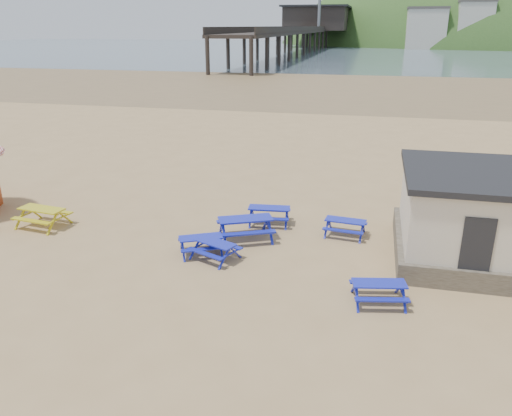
% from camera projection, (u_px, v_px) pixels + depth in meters
% --- Properties ---
extents(ground, '(400.00, 400.00, 0.00)m').
position_uv_depth(ground, '(208.00, 243.00, 18.74)').
color(ground, tan).
rests_on(ground, ground).
extents(wet_sand, '(400.00, 400.00, 0.00)m').
position_uv_depth(wet_sand, '(334.00, 85.00, 69.00)').
color(wet_sand, olive).
rests_on(wet_sand, ground).
extents(sea, '(400.00, 400.00, 0.00)m').
position_uv_depth(sea, '(363.00, 49.00, 174.09)').
color(sea, '#4B5D6B').
rests_on(sea, ground).
extents(picnic_table_blue_a, '(2.52, 2.33, 0.85)m').
position_uv_depth(picnic_table_blue_a, '(246.00, 228.00, 19.00)').
color(picnic_table_blue_a, '#121C9C').
rests_on(picnic_table_blue_a, ground).
extents(picnic_table_blue_b, '(1.67, 1.41, 0.65)m').
position_uv_depth(picnic_table_blue_b, '(345.00, 228.00, 19.34)').
color(picnic_table_blue_b, '#121C9C').
rests_on(picnic_table_blue_b, ground).
extents(picnic_table_blue_c, '(1.82, 1.53, 0.71)m').
position_uv_depth(picnic_table_blue_c, '(269.00, 215.00, 20.50)').
color(picnic_table_blue_c, '#121C9C').
rests_on(picnic_table_blue_c, ground).
extents(picnic_table_blue_d, '(1.90, 1.74, 0.64)m').
position_uv_depth(picnic_table_blue_d, '(215.00, 250.00, 17.40)').
color(picnic_table_blue_d, '#121C9C').
rests_on(picnic_table_blue_d, ground).
extents(picnic_table_blue_e, '(1.92, 1.79, 0.64)m').
position_uv_depth(picnic_table_blue_e, '(201.00, 245.00, 17.81)').
color(picnic_table_blue_e, '#121C9C').
rests_on(picnic_table_blue_e, ground).
extents(picnic_table_blue_f, '(1.77, 1.54, 0.65)m').
position_uv_depth(picnic_table_blue_f, '(378.00, 292.00, 14.63)').
color(picnic_table_blue_f, '#121C9C').
rests_on(picnic_table_blue_f, ground).
extents(picnic_table_yellow, '(2.03, 1.71, 0.78)m').
position_uv_depth(picnic_table_yellow, '(43.00, 217.00, 20.20)').
color(picnic_table_yellow, '#BFBF11').
rests_on(picnic_table_yellow, ground).
extents(amenity_block, '(7.40, 5.40, 3.15)m').
position_uv_depth(amenity_block, '(512.00, 218.00, 16.85)').
color(amenity_block, '#665B4C').
rests_on(amenity_block, ground).
extents(pier, '(24.00, 220.00, 39.29)m').
position_uv_depth(pier, '(315.00, 32.00, 183.61)').
color(pier, black).
rests_on(pier, ground).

